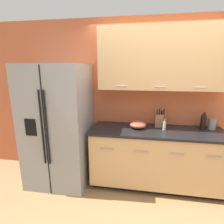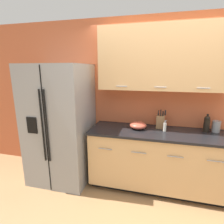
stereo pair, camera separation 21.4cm
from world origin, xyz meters
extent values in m
plane|color=#997047|center=(0.00, 0.00, 0.00)|extent=(14.00, 14.00, 0.00)
cube|color=#BC5B38|center=(0.00, 1.03, 1.30)|extent=(10.00, 0.05, 2.60)
cube|color=tan|center=(-0.14, 0.85, 1.97)|extent=(1.81, 0.32, 0.89)
cylinder|color=#99999E|center=(-0.68, 0.67, 1.58)|extent=(0.16, 0.01, 0.01)
cylinder|color=#99999E|center=(-0.14, 0.67, 1.58)|extent=(0.16, 0.01, 0.01)
cylinder|color=#99999E|center=(0.41, 0.67, 1.58)|extent=(0.16, 0.01, 0.01)
cube|color=black|center=(-0.14, 0.73, 0.04)|extent=(1.93, 0.54, 0.09)
cube|color=tan|center=(-0.14, 0.69, 0.49)|extent=(1.97, 0.62, 0.81)
cube|color=black|center=(-0.14, 0.67, 0.92)|extent=(1.99, 0.64, 0.03)
cylinder|color=#99999E|center=(-0.85, 0.36, 0.72)|extent=(0.20, 0.01, 0.01)
cylinder|color=#99999E|center=(-0.37, 0.36, 0.72)|extent=(0.20, 0.01, 0.01)
cylinder|color=#99999E|center=(0.10, 0.36, 0.72)|extent=(0.20, 0.01, 0.01)
cylinder|color=#99999E|center=(0.57, 0.36, 0.72)|extent=(0.20, 0.01, 0.01)
cube|color=gray|center=(-1.67, 0.60, 0.95)|extent=(0.94, 0.80, 1.90)
cube|color=black|center=(-1.67, 0.20, 0.95)|extent=(0.01, 0.01, 1.86)
cylinder|color=black|center=(-1.70, 0.18, 1.04)|extent=(0.02, 0.02, 1.04)
cylinder|color=black|center=(-1.63, 0.18, 1.04)|extent=(0.02, 0.02, 1.04)
cube|color=black|center=(-1.88, 0.19, 1.04)|extent=(0.16, 0.01, 0.24)
cube|color=olive|center=(-0.10, 0.85, 1.03)|extent=(0.12, 0.10, 0.20)
cylinder|color=black|center=(-0.13, 0.86, 1.16)|extent=(0.02, 0.03, 0.06)
cylinder|color=black|center=(-0.13, 0.83, 1.17)|extent=(0.01, 0.03, 0.08)
cylinder|color=black|center=(-0.10, 0.86, 1.18)|extent=(0.02, 0.03, 0.09)
cylinder|color=black|center=(-0.10, 0.83, 1.16)|extent=(0.02, 0.03, 0.06)
cylinder|color=black|center=(-0.07, 0.86, 1.17)|extent=(0.02, 0.03, 0.07)
cylinder|color=black|center=(-0.07, 0.83, 1.17)|extent=(0.02, 0.03, 0.07)
cylinder|color=black|center=(-0.04, 0.86, 1.18)|extent=(0.02, 0.04, 0.09)
cylinder|color=black|center=(0.54, 0.83, 1.03)|extent=(0.08, 0.08, 0.19)
sphere|color=black|center=(0.54, 0.83, 1.13)|extent=(0.08, 0.08, 0.08)
cylinder|color=black|center=(0.54, 0.83, 1.15)|extent=(0.03, 0.03, 0.06)
cylinder|color=black|center=(0.54, 0.83, 1.19)|extent=(0.03, 0.03, 0.02)
cylinder|color=silver|center=(-0.04, 0.71, 1.00)|extent=(0.05, 0.05, 0.13)
cylinder|color=#B2B2B5|center=(-0.04, 0.71, 1.08)|extent=(0.02, 0.02, 0.04)
cylinder|color=#B2B2B5|center=(-0.02, 0.71, 1.09)|extent=(0.03, 0.01, 0.01)
cylinder|color=gray|center=(0.68, 0.86, 1.01)|extent=(0.11, 0.11, 0.15)
cylinder|color=gray|center=(0.68, 0.86, 1.09)|extent=(0.11, 0.11, 0.01)
sphere|color=gray|center=(0.68, 0.86, 1.10)|extent=(0.02, 0.02, 0.02)
ellipsoid|color=#B24C38|center=(-0.43, 0.73, 0.99)|extent=(0.26, 0.26, 0.10)
camera|label=1|loc=(-0.41, -1.87, 1.82)|focal=28.00mm
camera|label=2|loc=(-0.20, -1.83, 1.82)|focal=28.00mm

